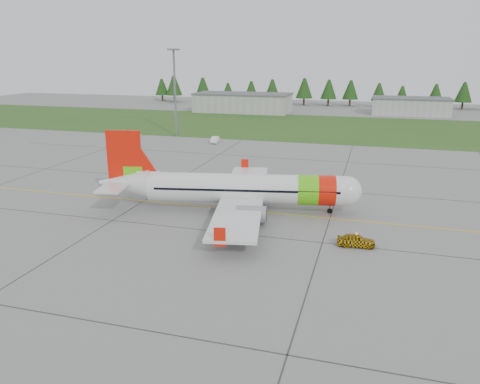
% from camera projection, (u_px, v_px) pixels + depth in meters
% --- Properties ---
extents(ground, '(320.00, 320.00, 0.00)m').
position_uv_depth(ground, '(232.00, 233.00, 52.03)').
color(ground, gray).
rests_on(ground, ground).
extents(aircraft, '(33.01, 30.87, 10.08)m').
position_uv_depth(aircraft, '(240.00, 189.00, 58.71)').
color(aircraft, silver).
rests_on(aircraft, ground).
extents(follow_me_car, '(1.47, 1.69, 3.89)m').
position_uv_depth(follow_me_car, '(357.00, 229.00, 47.91)').
color(follow_me_car, yellow).
rests_on(follow_me_car, ground).
extents(service_van, '(1.66, 1.59, 4.25)m').
position_uv_depth(service_van, '(215.00, 133.00, 104.55)').
color(service_van, white).
rests_on(service_van, ground).
extents(grass_strip, '(320.00, 50.00, 0.03)m').
position_uv_depth(grass_strip, '(320.00, 127.00, 127.55)').
color(grass_strip, '#30561E').
rests_on(grass_strip, ground).
extents(taxi_guideline, '(120.00, 0.25, 0.02)m').
position_uv_depth(taxi_guideline, '(250.00, 211.00, 59.40)').
color(taxi_guideline, gold).
rests_on(taxi_guideline, ground).
extents(hangar_west, '(32.00, 14.00, 6.00)m').
position_uv_depth(hangar_west, '(243.00, 103.00, 160.52)').
color(hangar_west, '#A8A8A3').
rests_on(hangar_west, ground).
extents(hangar_east, '(24.00, 12.00, 5.20)m').
position_uv_depth(hangar_east, '(411.00, 107.00, 153.30)').
color(hangar_east, '#A8A8A3').
rests_on(hangar_east, ground).
extents(floodlight_mast, '(0.50, 0.50, 20.00)m').
position_uv_depth(floodlight_mast, '(175.00, 94.00, 111.18)').
color(floodlight_mast, slate).
rests_on(floodlight_mast, ground).
extents(treeline, '(160.00, 8.00, 10.00)m').
position_uv_depth(treeline, '(339.00, 93.00, 177.72)').
color(treeline, '#1C3F14').
rests_on(treeline, ground).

